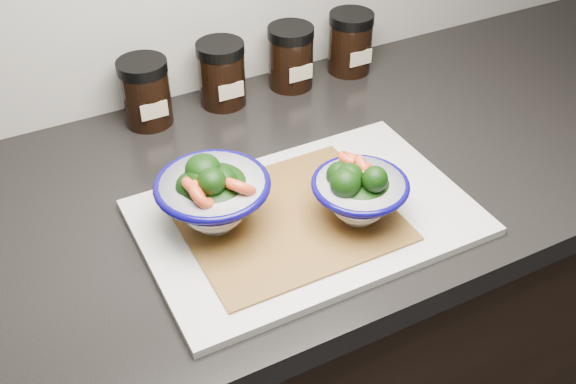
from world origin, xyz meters
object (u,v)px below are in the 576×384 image
bowl_left (212,195)px  bowl_right (359,192)px  spice_jar_d (350,42)px  spice_jar_a (146,92)px  spice_jar_c (291,57)px  spice_jar_b (222,74)px  cutting_board (307,217)px

bowl_left → bowl_right: 0.19m
bowl_right → bowl_left: bearing=156.5°
spice_jar_d → spice_jar_a: bearing=180.0°
bowl_left → spice_jar_a: size_ratio=1.36×
spice_jar_a → spice_jar_c: 0.27m
spice_jar_c → bowl_right: bearing=-104.5°
spice_jar_a → spice_jar_d: (0.39, 0.00, 0.00)m
spice_jar_b → spice_jar_d: same height
spice_jar_a → spice_jar_c: same height
cutting_board → spice_jar_b: spice_jar_b is taller
spice_jar_b → bowl_left: bearing=-115.0°
bowl_right → spice_jar_d: (0.22, 0.38, -0.00)m
spice_jar_b → spice_jar_a: bearing=180.0°
spice_jar_a → spice_jar_d: same height
spice_jar_c → spice_jar_d: size_ratio=1.00×
spice_jar_d → bowl_right: bearing=-120.2°
cutting_board → bowl_right: bowl_right is taller
bowl_left → spice_jar_a: (0.01, 0.31, -0.01)m
cutting_board → spice_jar_c: (0.16, 0.34, 0.05)m
spice_jar_b → spice_jar_c: (0.13, 0.00, 0.00)m
bowl_left → spice_jar_b: 0.34m
cutting_board → bowl_left: bowl_left is taller
spice_jar_b → spice_jar_d: (0.26, 0.00, 0.00)m
spice_jar_b → cutting_board: bearing=-93.7°
spice_jar_a → spice_jar_d: bearing=0.0°
cutting_board → spice_jar_b: size_ratio=3.98×
bowl_right → spice_jar_a: (-0.17, 0.38, -0.00)m
spice_jar_d → spice_jar_c: bearing=180.0°
cutting_board → spice_jar_c: 0.38m
cutting_board → spice_jar_c: spice_jar_c is taller
bowl_left → spice_jar_a: bearing=88.3°
bowl_right → spice_jar_b: spice_jar_b is taller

